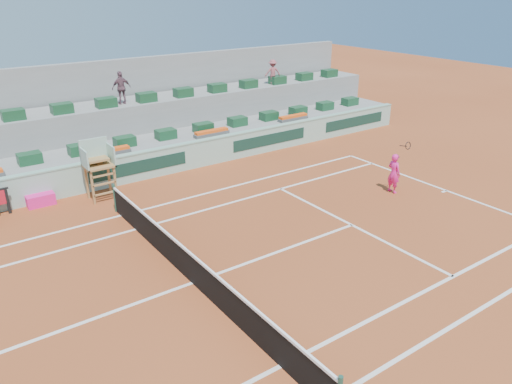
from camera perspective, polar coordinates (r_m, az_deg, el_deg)
ground at (r=14.63m, az=-7.28°, el=-10.28°), size 90.00×90.00×0.00m
seating_tier_lower at (r=23.54m, az=-19.90°, el=3.25°), size 36.00×4.00×1.20m
seating_tier_upper at (r=24.82m, az=-21.18°, el=5.75°), size 36.00×2.40×2.60m
stadium_back_wall at (r=26.12m, az=-22.40°, el=8.42°), size 36.00×0.40×4.40m
player_bag at (r=20.87m, az=-23.38°, el=-0.84°), size 1.03×0.46×0.46m
spectator_mid at (r=24.76m, az=-15.13°, el=11.42°), size 0.91×0.39×1.54m
spectator_right at (r=28.86m, az=1.92°, el=13.54°), size 1.01×0.79×1.38m
court_lines at (r=14.63m, az=-7.28°, el=-10.26°), size 23.89×11.09×0.01m
tennis_net at (r=14.35m, az=-7.38°, el=-8.52°), size 0.10×11.97×1.10m
advertising_hoarding at (r=21.52m, az=-18.17°, el=1.79°), size 36.00×0.34×1.26m
umpire_chair at (r=20.31m, az=-17.66°, el=3.35°), size 1.10×0.90×2.40m
seat_row_lower at (r=22.46m, az=-19.52°, el=4.61°), size 32.90×0.60×0.44m
seat_row_upper at (r=23.89m, az=-21.31°, el=8.90°), size 32.90×0.60×0.44m
flower_planters at (r=21.42m, az=-22.67°, el=3.04°), size 26.80×0.36×0.28m
towel_rack at (r=20.51m, az=-27.10°, el=-0.78°), size 0.61×0.10×1.03m
tennis_player at (r=20.94m, az=15.49°, el=2.11°), size 0.41×0.87×2.28m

